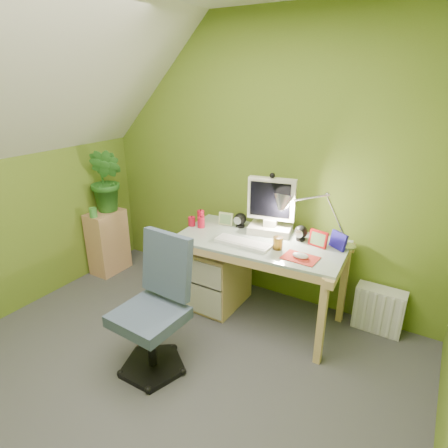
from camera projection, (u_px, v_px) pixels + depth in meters
The scene contains 20 objects.
floor at pixel (142, 399), 2.36m from camera, with size 3.20×3.20×0.01m, color #49494E.
wall_back at pixel (260, 164), 3.19m from camera, with size 3.20×0.01×2.40m, color olive.
desk at pixel (259, 279), 3.06m from camera, with size 1.31×0.65×0.70m, color tan, non-canonical shape.
monitor at pixel (272, 200), 2.98m from camera, with size 0.41×0.24×0.56m, color silver, non-canonical shape.
speaker_left at pixel (240, 220), 3.17m from camera, with size 0.11×0.11×0.13m, color black, non-canonical shape.
speaker_right at pixel (301, 233), 2.91m from camera, with size 0.10×0.10×0.12m, color black, non-canonical shape.
keyboard at pixel (243, 243), 2.86m from camera, with size 0.44×0.14×0.02m, color white.
mousepad at pixel (300, 258), 2.64m from camera, with size 0.24×0.17×0.01m, color red.
mouse at pixel (300, 256), 2.63m from camera, with size 0.12×0.07×0.04m, color silver.
amber_tumbler at pixel (278, 243), 2.77m from camera, with size 0.07×0.07×0.09m, color #875A13.
candle_cluster at pixel (198, 219), 3.21m from camera, with size 0.16×0.14×0.12m, color red, non-canonical shape.
photo_frame_red at pixel (318, 239), 2.81m from camera, with size 0.15×0.02×0.12m, color red.
photo_frame_blue at pixel (338, 241), 2.77m from camera, with size 0.15×0.02×0.13m, color #1C1699.
photo_frame_green at pixel (226, 219), 3.22m from camera, with size 0.13×0.02×0.11m, color #C3CF8E.
desk_lamp at pixel (328, 207), 2.75m from camera, with size 0.57×0.24×0.61m, color #ADADB2, non-canonical shape.
side_ledge at pixel (108, 242), 3.82m from camera, with size 0.24×0.37×0.64m, color tan.
potted_plant at pixel (107, 181), 3.61m from camera, with size 0.35×0.28×0.63m, color #2C6C24.
green_cup at pixel (93, 212), 3.56m from camera, with size 0.07×0.07×0.09m, color #42943D.
task_chair at pixel (149, 316), 2.45m from camera, with size 0.48×0.48×0.87m, color #3E4D66, non-canonical shape.
radiator at pixel (379, 310), 2.95m from camera, with size 0.37×0.15×0.37m, color silver.
Camera 1 is at (1.37, -1.27, 1.89)m, focal length 30.00 mm.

